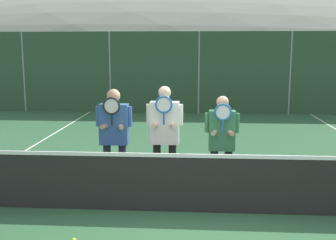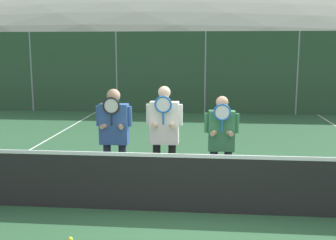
{
  "view_description": "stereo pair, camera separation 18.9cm",
  "coord_description": "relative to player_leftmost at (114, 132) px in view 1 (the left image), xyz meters",
  "views": [
    {
      "loc": [
        -0.06,
        -6.12,
        2.49
      ],
      "look_at": [
        -0.55,
        0.93,
        1.27
      ],
      "focal_mm": 45.0,
      "sensor_mm": 36.0,
      "label": 1
    },
    {
      "loc": [
        0.13,
        -6.11,
        2.49
      ],
      "look_at": [
        -0.55,
        0.93,
        1.27
      ],
      "focal_mm": 45.0,
      "sensor_mm": 36.0,
      "label": 2
    }
  ],
  "objects": [
    {
      "name": "ground_plane",
      "position": [
        1.45,
        -0.77,
        -1.09
      ],
      "size": [
        120.0,
        120.0,
        0.0
      ],
      "primitive_type": "plane",
      "color": "#2D5B38"
    },
    {
      "name": "hill_distant",
      "position": [
        1.45,
        62.55,
        -1.09
      ],
      "size": [
        117.58,
        65.32,
        22.86
      ],
      "color": "gray",
      "rests_on": "ground_plane"
    },
    {
      "name": "clubhouse_building",
      "position": [
        2.59,
        18.16,
        0.52
      ],
      "size": [
        19.42,
        5.5,
        3.17
      ],
      "color": "beige",
      "rests_on": "ground_plane"
    },
    {
      "name": "fence_back",
      "position": [
        1.45,
        9.15,
        0.46
      ],
      "size": [
        20.51,
        0.06,
        3.09
      ],
      "color": "gray",
      "rests_on": "ground_plane"
    },
    {
      "name": "tennis_net",
      "position": [
        1.45,
        -0.77,
        -0.61
      ],
      "size": [
        11.37,
        0.09,
        1.02
      ],
      "color": "gray",
      "rests_on": "ground_plane"
    },
    {
      "name": "court_line_left_sideline",
      "position": [
        -2.78,
        2.23,
        -1.08
      ],
      "size": [
        0.05,
        16.0,
        0.01
      ],
      "primitive_type": "cube",
      "color": "white",
      "rests_on": "ground_plane"
    },
    {
      "name": "player_leftmost",
      "position": [
        0.0,
        0.0,
        0.0
      ],
      "size": [
        0.62,
        0.34,
        1.81
      ],
      "color": "#232838",
      "rests_on": "ground_plane"
    },
    {
      "name": "player_center_left",
      "position": [
        0.86,
        -0.02,
        0.02
      ],
      "size": [
        0.61,
        0.34,
        1.86
      ],
      "color": "black",
      "rests_on": "ground_plane"
    },
    {
      "name": "player_center_right",
      "position": [
        1.8,
        -0.11,
        -0.08
      ],
      "size": [
        0.56,
        0.34,
        1.72
      ],
      "color": "#232838",
      "rests_on": "ground_plane"
    },
    {
      "name": "car_far_left",
      "position": [
        -4.93,
        12.83,
        -0.21
      ],
      "size": [
        4.76,
        1.98,
        1.71
      ],
      "color": "navy",
      "rests_on": "ground_plane"
    },
    {
      "name": "car_left_of_center",
      "position": [
        0.27,
        12.71,
        -0.14
      ],
      "size": [
        4.49,
        2.03,
        1.87
      ],
      "color": "black",
      "rests_on": "ground_plane"
    },
    {
      "name": "car_center",
      "position": [
        5.39,
        12.86,
        -0.23
      ],
      "size": [
        4.58,
        1.92,
        1.66
      ],
      "color": "slate",
      "rests_on": "ground_plane"
    },
    {
      "name": "tennis_ball_on_court",
      "position": [
        -0.17,
        -1.91,
        -1.05
      ],
      "size": [
        0.07,
        0.07,
        0.07
      ],
      "color": "#CCDB33",
      "rests_on": "ground_plane"
    }
  ]
}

